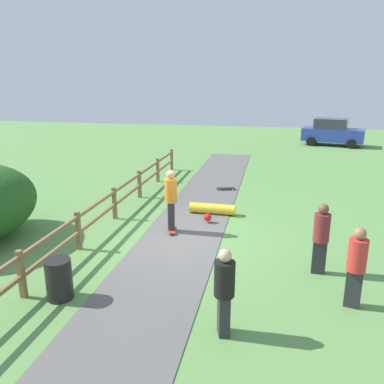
{
  "coord_description": "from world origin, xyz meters",
  "views": [
    {
      "loc": [
        2.52,
        -10.54,
        4.56
      ],
      "look_at": [
        0.01,
        1.62,
        1.0
      ],
      "focal_mm": 36.63,
      "sensor_mm": 36.0,
      "label": 1
    }
  ],
  "objects_px": {
    "skater_riding": "(171,198)",
    "skater_fallen": "(212,209)",
    "skateboard_loose": "(226,188)",
    "bystander_black": "(224,288)",
    "bystander_red": "(356,264)",
    "trash_bin": "(59,279)",
    "parked_car_blue": "(332,132)",
    "bystander_maroon": "(321,235)"
  },
  "relations": [
    {
      "from": "bystander_red",
      "to": "skater_riding",
      "type": "bearing_deg",
      "value": 145.34
    },
    {
      "from": "bystander_red",
      "to": "skater_fallen",
      "type": "bearing_deg",
      "value": 126.21
    },
    {
      "from": "bystander_black",
      "to": "parked_car_blue",
      "type": "height_order",
      "value": "parked_car_blue"
    },
    {
      "from": "skateboard_loose",
      "to": "bystander_black",
      "type": "height_order",
      "value": "bystander_black"
    },
    {
      "from": "trash_bin",
      "to": "skateboard_loose",
      "type": "relative_size",
      "value": 1.09
    },
    {
      "from": "bystander_maroon",
      "to": "skater_fallen",
      "type": "bearing_deg",
      "value": 130.71
    },
    {
      "from": "skater_fallen",
      "to": "skateboard_loose",
      "type": "height_order",
      "value": "skater_fallen"
    },
    {
      "from": "parked_car_blue",
      "to": "bystander_black",
      "type": "bearing_deg",
      "value": -101.81
    },
    {
      "from": "skater_fallen",
      "to": "trash_bin",
      "type": "bearing_deg",
      "value": -111.38
    },
    {
      "from": "trash_bin",
      "to": "bystander_red",
      "type": "distance_m",
      "value": 6.22
    },
    {
      "from": "parked_car_blue",
      "to": "bystander_red",
      "type": "bearing_deg",
      "value": -96.19
    },
    {
      "from": "skater_riding",
      "to": "skater_fallen",
      "type": "xyz_separation_m",
      "value": [
        0.99,
        1.84,
        -0.91
      ]
    },
    {
      "from": "trash_bin",
      "to": "bystander_maroon",
      "type": "distance_m",
      "value": 6.08
    },
    {
      "from": "trash_bin",
      "to": "bystander_red",
      "type": "xyz_separation_m",
      "value": [
        6.13,
        0.94,
        0.52
      ]
    },
    {
      "from": "parked_car_blue",
      "to": "bystander_maroon",
      "type": "bearing_deg",
      "value": -98.1
    },
    {
      "from": "skateboard_loose",
      "to": "bystander_black",
      "type": "distance_m",
      "value": 9.95
    },
    {
      "from": "skater_fallen",
      "to": "parked_car_blue",
      "type": "bearing_deg",
      "value": 69.96
    },
    {
      "from": "bystander_maroon",
      "to": "bystander_black",
      "type": "distance_m",
      "value": 3.47
    },
    {
      "from": "skater_fallen",
      "to": "bystander_maroon",
      "type": "relative_size",
      "value": 0.91
    },
    {
      "from": "bystander_black",
      "to": "bystander_maroon",
      "type": "bearing_deg",
      "value": 55.42
    },
    {
      "from": "skater_riding",
      "to": "skateboard_loose",
      "type": "height_order",
      "value": "skater_riding"
    },
    {
      "from": "bystander_red",
      "to": "bystander_black",
      "type": "relative_size",
      "value": 1.03
    },
    {
      "from": "skateboard_loose",
      "to": "bystander_red",
      "type": "height_order",
      "value": "bystander_red"
    },
    {
      "from": "trash_bin",
      "to": "parked_car_blue",
      "type": "distance_m",
      "value": 24.39
    },
    {
      "from": "skater_fallen",
      "to": "parked_car_blue",
      "type": "relative_size",
      "value": 0.36
    },
    {
      "from": "bystander_red",
      "to": "parked_car_blue",
      "type": "height_order",
      "value": "parked_car_blue"
    },
    {
      "from": "skater_riding",
      "to": "skater_fallen",
      "type": "relative_size",
      "value": 1.2
    },
    {
      "from": "skater_riding",
      "to": "bystander_red",
      "type": "distance_m",
      "value": 5.77
    },
    {
      "from": "skater_riding",
      "to": "bystander_maroon",
      "type": "height_order",
      "value": "skater_riding"
    },
    {
      "from": "bystander_black",
      "to": "skater_riding",
      "type": "bearing_deg",
      "value": 115.21
    },
    {
      "from": "bystander_maroon",
      "to": "bystander_red",
      "type": "bearing_deg",
      "value": -68.72
    },
    {
      "from": "skater_riding",
      "to": "bystander_maroon",
      "type": "bearing_deg",
      "value": -24.15
    },
    {
      "from": "bystander_black",
      "to": "bystander_red",
      "type": "bearing_deg",
      "value": 30.14
    },
    {
      "from": "bystander_black",
      "to": "trash_bin",
      "type": "bearing_deg",
      "value": 171.89
    },
    {
      "from": "skateboard_loose",
      "to": "parked_car_blue",
      "type": "relative_size",
      "value": 0.18
    },
    {
      "from": "bystander_maroon",
      "to": "parked_car_blue",
      "type": "xyz_separation_m",
      "value": [
        2.92,
        20.52,
        -0.02
      ]
    },
    {
      "from": "skater_riding",
      "to": "skater_fallen",
      "type": "distance_m",
      "value": 2.28
    },
    {
      "from": "skater_fallen",
      "to": "bystander_black",
      "type": "height_order",
      "value": "bystander_black"
    },
    {
      "from": "bystander_red",
      "to": "bystander_black",
      "type": "bearing_deg",
      "value": -149.86
    },
    {
      "from": "parked_car_blue",
      "to": "skater_fallen",
      "type": "bearing_deg",
      "value": -110.04
    },
    {
      "from": "skater_fallen",
      "to": "parked_car_blue",
      "type": "xyz_separation_m",
      "value": [
        6.13,
        16.79,
        0.76
      ]
    },
    {
      "from": "parked_car_blue",
      "to": "skater_riding",
      "type": "bearing_deg",
      "value": -110.91
    }
  ]
}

